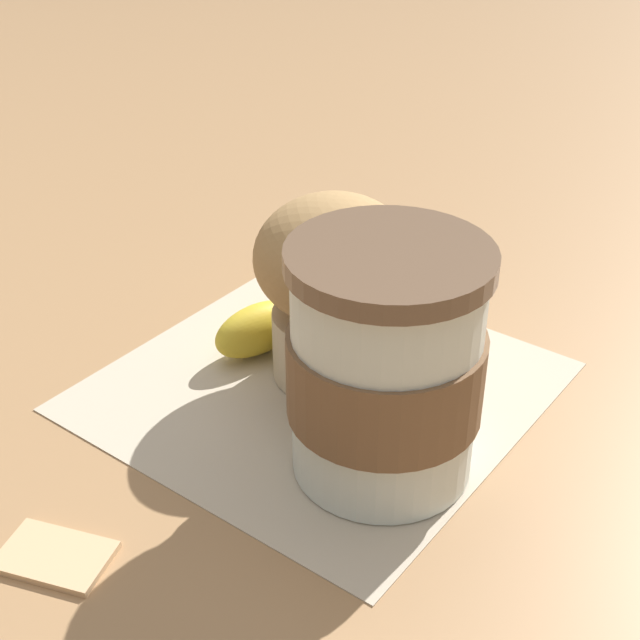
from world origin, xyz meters
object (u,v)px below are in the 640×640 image
muffin (339,283)px  sugar_packet (54,554)px  coffee_cup (385,366)px  banana (304,287)px

muffin → sugar_packet: size_ratio=2.22×
muffin → sugar_packet: (0.04, 0.19, -0.06)m
coffee_cup → banana: 0.17m
muffin → sugar_packet: muffin is taller
muffin → banana: muffin is taller
sugar_packet → muffin: bearing=-102.2°
coffee_cup → banana: coffee_cup is taller
banana → coffee_cup: bearing=134.7°
coffee_cup → muffin: size_ratio=1.11×
coffee_cup → sugar_packet: coffee_cup is taller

